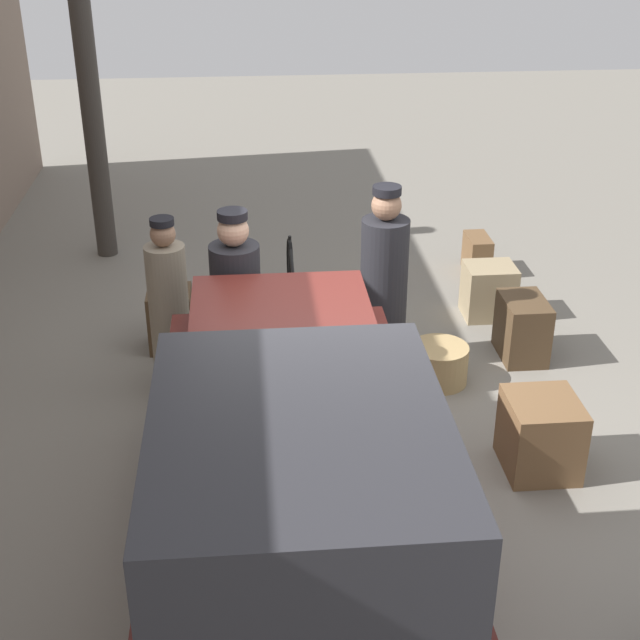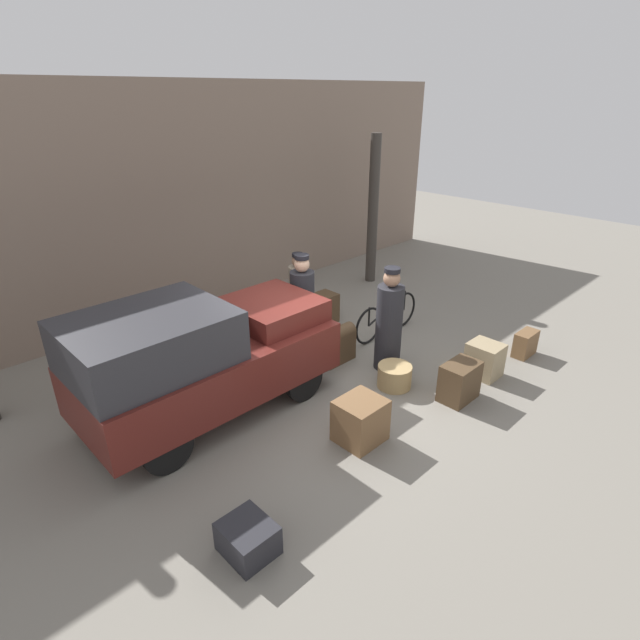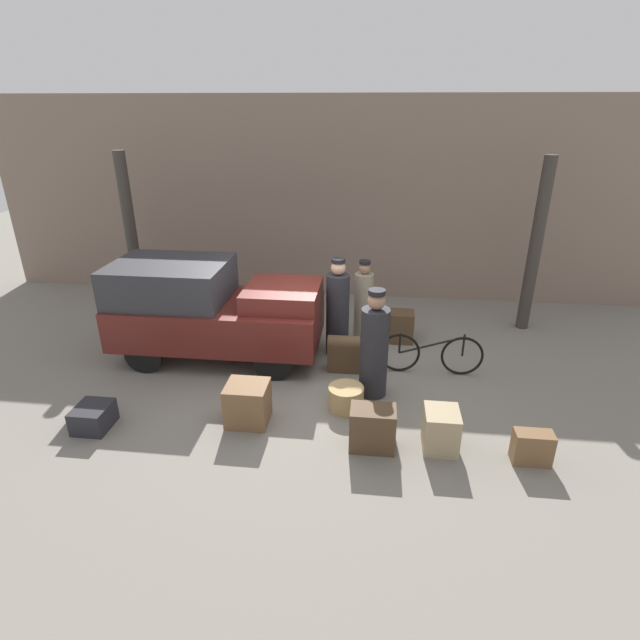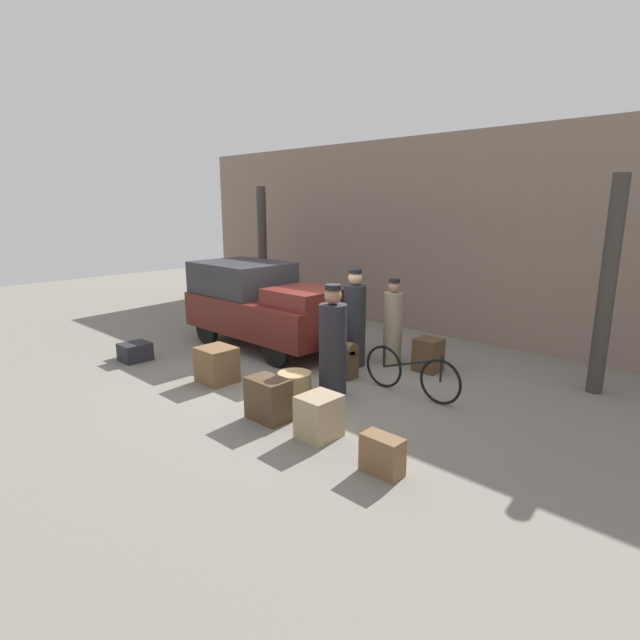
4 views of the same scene
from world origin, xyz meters
The scene contains 17 objects.
ground_plane centered at (0.00, 0.00, 0.00)m, with size 30.00×30.00×0.00m, color gray.
station_building_facade centered at (0.00, 4.08, 2.25)m, with size 16.00×0.15×4.50m.
canopy_pillar_left centered at (-4.12, 2.50, 1.72)m, with size 0.25×0.25×3.44m.
canopy_pillar_right centered at (4.18, 2.50, 1.72)m, with size 0.25×0.25×3.44m.
truck centered at (-1.82, 0.54, 0.94)m, with size 3.64×1.69×1.75m.
bicycle centered at (2.09, 0.31, 0.37)m, with size 1.77×0.04×0.76m.
wicker_basket centered at (0.73, -0.95, 0.18)m, with size 0.54×0.54×0.36m.
conductor_in_dark_uniform centered at (0.89, 1.48, 0.74)m, with size 0.36×0.36×1.63m.
porter_standing_middle centered at (0.44, 0.88, 0.84)m, with size 0.42×0.42×1.83m.
porter_lifting_near_truck centered at (1.12, -0.47, 0.80)m, with size 0.44×0.44×1.77m.
trunk_large_brown centered at (1.64, 1.55, 0.30)m, with size 0.45×0.42×0.60m.
suitcase_small_leather centered at (2.05, -1.76, 0.29)m, with size 0.46×0.52×0.57m.
trunk_wicker_pale centered at (-2.83, -1.86, 0.17)m, with size 0.47×0.54×0.35m.
trunk_barrel_dark centered at (0.66, 0.23, 0.35)m, with size 0.64×0.27×0.65m.
trunk_umber_medium centered at (1.14, -1.85, 0.30)m, with size 0.61×0.40×0.60m.
suitcase_tan_flat centered at (-0.66, -1.45, 0.30)m, with size 0.60×0.55×0.61m.
suitcase_black_upright centered at (3.19, -1.92, 0.23)m, with size 0.49×0.25×0.45m.
Camera 3 is at (1.08, -7.43, 4.28)m, focal length 28.00 mm.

